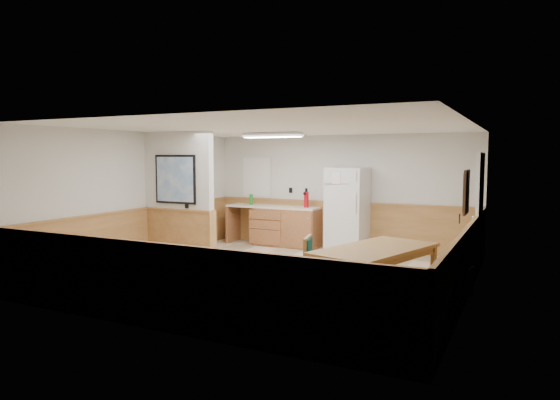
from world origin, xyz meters
The scene contains 20 objects.
ground centered at (0.00, 0.00, 0.00)m, with size 6.00×6.00×0.00m, color beige.
ceiling centered at (0.00, 0.00, 2.50)m, with size 6.00×6.00×0.02m, color white.
back_wall centered at (0.00, 3.00, 1.25)m, with size 6.00×0.02×2.50m, color silver.
right_wall centered at (3.00, 0.00, 1.25)m, with size 0.02×6.00×2.50m, color silver.
left_wall centered at (-3.00, 0.00, 1.25)m, with size 0.02×6.00×2.50m, color silver.
wainscot_back centered at (0.00, 2.98, 0.50)m, with size 6.00×0.04×1.00m, color tan.
wainscot_right centered at (2.98, 0.00, 0.50)m, with size 0.04×6.00×1.00m, color tan.
wainscot_left centered at (-2.98, 0.00, 0.50)m, with size 0.04×6.00×1.00m, color tan.
partition_wall centered at (-2.25, 0.19, 1.23)m, with size 1.50×0.20×2.50m.
kitchen_counter centered at (-1.21, 2.68, 0.46)m, with size 2.20×0.61×1.00m.
exterior_door centered at (2.96, 1.90, 1.05)m, with size 0.07×1.02×2.15m.
kitchen_window centered at (-2.10, 2.98, 1.55)m, with size 0.80×0.04×1.00m.
wall_painting centered at (2.97, -0.30, 1.55)m, with size 0.04×0.50×0.60m.
fluorescent_fixture centered at (-0.80, 1.30, 2.45)m, with size 1.20×0.30×0.09m.
refrigerator centered at (0.30, 2.63, 0.90)m, with size 0.83×0.74×1.80m.
dining_table centered at (1.81, -0.62, 0.66)m, with size 1.52×2.16×0.75m.
dining_bench centered at (2.80, -0.55, 0.34)m, with size 0.56×1.62×0.45m.
dining_chair centered at (0.94, -0.70, 0.49)m, with size 0.77×0.60×0.85m.
fire_extinguisher centered at (-0.67, 2.68, 1.09)m, with size 0.14×0.14×0.43m.
soap_bottle centered at (-2.09, 2.70, 1.02)m, with size 0.08×0.08×0.25m, color #1A8F26.
Camera 1 is at (3.70, -7.43, 2.03)m, focal length 32.00 mm.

